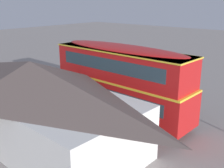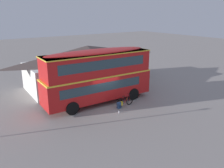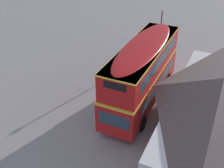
{
  "view_description": "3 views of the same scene",
  "coord_description": "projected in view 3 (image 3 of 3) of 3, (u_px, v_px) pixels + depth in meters",
  "views": [
    {
      "loc": [
        -10.58,
        14.01,
        7.46
      ],
      "look_at": [
        1.93,
        -0.65,
        1.55
      ],
      "focal_mm": 43.74,
      "sensor_mm": 36.0,
      "label": 1
    },
    {
      "loc": [
        -10.19,
        -15.9,
        7.82
      ],
      "look_at": [
        0.51,
        -0.67,
        1.99
      ],
      "focal_mm": 36.85,
      "sensor_mm": 36.0,
      "label": 2
    },
    {
      "loc": [
        16.79,
        5.53,
        12.37
      ],
      "look_at": [
        1.21,
        -1.13,
        1.79
      ],
      "focal_mm": 44.53,
      "sensor_mm": 36.0,
      "label": 3
    }
  ],
  "objects": [
    {
      "name": "backpack_on_ground",
      "position": [
        111.0,
        96.0,
        21.28
      ],
      "size": [
        0.35,
        0.32,
        0.58
      ],
      "color": "#2D4C7A",
      "rests_on": "ground"
    },
    {
      "name": "pub_building",
      "position": [
        217.0,
        108.0,
        16.76
      ],
      "size": [
        13.56,
        6.15,
        4.38
      ],
      "color": "silver",
      "rests_on": "ground"
    },
    {
      "name": "street_lamp",
      "position": [
        161.0,
        25.0,
        27.6
      ],
      "size": [
        0.28,
        0.28,
        4.38
      ],
      "color": "black",
      "rests_on": "ground"
    },
    {
      "name": "double_decker_bus",
      "position": [
        143.0,
        71.0,
        19.86
      ],
      "size": [
        9.99,
        2.91,
        4.79
      ],
      "color": "black",
      "rests_on": "ground"
    },
    {
      "name": "water_bottle_clear_plastic",
      "position": [
        105.0,
        92.0,
        22.09
      ],
      "size": [
        0.08,
        0.08,
        0.21
      ],
      "color": "silver",
      "rests_on": "ground"
    },
    {
      "name": "touring_bicycle",
      "position": [
        109.0,
        100.0,
        20.7
      ],
      "size": [
        1.7,
        0.46,
        1.01
      ],
      "color": "black",
      "rests_on": "ground"
    },
    {
      "name": "ground_plane",
      "position": [
        132.0,
        99.0,
        21.49
      ],
      "size": [
        120.0,
        120.0,
        0.0
      ],
      "primitive_type": "plane",
      "color": "gray"
    }
  ]
}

